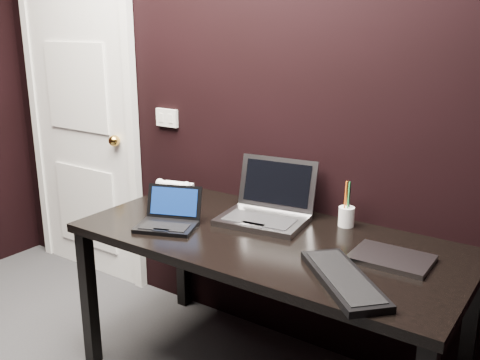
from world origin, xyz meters
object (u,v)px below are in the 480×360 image
Objects in this scene: netbook at (169,219)px; mobile_phone at (154,196)px; door at (82,119)px; ext_keyboard at (343,279)px; desk_phone at (174,190)px; silver_laptop at (266,210)px; closed_laptop at (391,258)px; pen_cup at (346,216)px; desk at (267,253)px.

netbook is 0.37m from mobile_phone.
door is 4.69× the size of ext_keyboard.
desk_phone is (0.94, -0.18, -0.27)m from door.
silver_laptop is 0.66m from closed_laptop.
silver_laptop reaches higher than pen_cup.
silver_laptop reaches higher than ext_keyboard.
closed_laptop is 3.57× the size of mobile_phone.
ext_keyboard is at bearing -25.86° from desk.
door reaches higher than desk.
door reaches higher than closed_laptop.
netbook reaches higher than closed_laptop.
pen_cup is (1.88, -0.06, -0.25)m from door.
silver_laptop is at bearing 145.47° from ext_keyboard.
desk is at bearing -173.58° from closed_laptop.
desk_phone reaches higher than ext_keyboard.
closed_laptop is at bearing -39.71° from pen_cup.
desk_phone is 0.95m from pen_cup.
desk is 7.97× the size of pen_cup.
ext_keyboard is 1.49× the size of closed_laptop.
closed_laptop is 1.26m from mobile_phone.
door reaches higher than silver_laptop.
door is 10.11× the size of desk_phone.
silver_laptop reaches higher than desk.
door is 1.90m from pen_cup.
closed_laptop is (0.53, 0.06, 0.09)m from desk.
closed_laptop is at bearing -8.24° from door.
pen_cup is at bearing 14.44° from mobile_phone.
desk is 0.24m from silver_laptop.
desk_phone is at bearing 160.47° from ext_keyboard.
silver_laptop is 0.37m from pen_cup.
door reaches higher than desk_phone.
mobile_phone is (-1.19, 0.28, 0.02)m from ext_keyboard.
desk_phone is (-0.60, 0.02, -0.01)m from silver_laptop.
silver_laptop is 2.06× the size of desk_phone.
desk_phone is (-0.27, 0.35, 0.00)m from netbook.
desk is at bearing -56.22° from silver_laptop.
door is at bearing 172.42° from silver_laptop.
desk is at bearing -4.91° from mobile_phone.
closed_laptop is at bearing -9.78° from silver_laptop.
door is 6.50× the size of netbook.
pen_cup is (0.94, 0.12, 0.01)m from desk_phone.
door is at bearing 164.20° from ext_keyboard.
closed_laptop is (0.08, 0.28, -0.00)m from ext_keyboard.
ext_keyboard is at bearing -19.53° from desk_phone.
netbook is (-0.44, -0.15, 0.11)m from desk.
desk is at bearing 19.42° from netbook.
netbook is 3.85× the size of mobile_phone.
desk is 0.51m from ext_keyboard.
desk is at bearing 154.14° from ext_keyboard.
ext_keyboard is (0.89, -0.07, -0.02)m from netbook.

